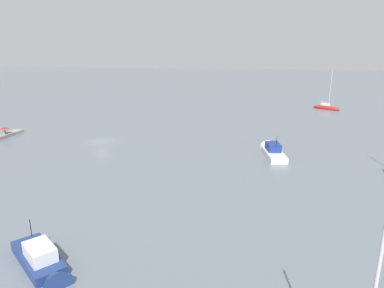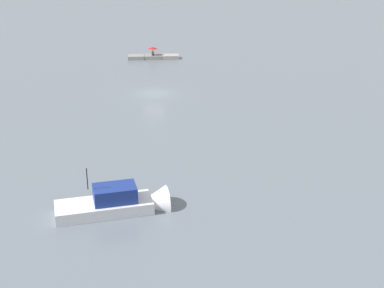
{
  "view_description": "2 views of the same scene",
  "coord_description": "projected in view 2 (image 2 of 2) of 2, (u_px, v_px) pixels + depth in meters",
  "views": [
    {
      "loc": [
        54.01,
        26.75,
        15.64
      ],
      "look_at": [
        6.17,
        17.71,
        2.14
      ],
      "focal_mm": 31.58,
      "sensor_mm": 36.0,
      "label": 1
    },
    {
      "loc": [
        -0.18,
        64.5,
        18.88
      ],
      "look_at": [
        -3.34,
        19.25,
        0.86
      ],
      "focal_mm": 50.89,
      "sensor_mm": 36.0,
      "label": 2
    }
  ],
  "objects": [
    {
      "name": "ground_plane",
      "position": [
        154.0,
        94.0,
        66.76
      ],
      "size": [
        500.0,
        500.0,
        0.0
      ],
      "primitive_type": "plane",
      "color": "slate"
    },
    {
      "name": "seawall_pier",
      "position": [
        153.0,
        57.0,
        84.45
      ],
      "size": [
        7.86,
        1.93,
        0.57
      ],
      "color": "gray",
      "rests_on": "ground_plane"
    },
    {
      "name": "motorboat_white_near",
      "position": [
        123.0,
        204.0,
        38.92
      ],
      "size": [
        8.34,
        3.93,
        4.5
      ],
      "rotation": [
        0.0,
        0.0,
        1.76
      ],
      "color": "silver",
      "rests_on": "ground_plane"
    },
    {
      "name": "umbrella_open_red",
      "position": [
        153.0,
        48.0,
        83.9
      ],
      "size": [
        1.49,
        1.49,
        1.32
      ],
      "color": "black",
      "rests_on": "seawall_pier"
    },
    {
      "name": "person_seated_grey_left",
      "position": [
        153.0,
        54.0,
        84.21
      ],
      "size": [
        0.43,
        0.63,
        0.73
      ],
      "rotation": [
        0.0,
        0.0,
        0.08
      ],
      "color": "#1E2333",
      "rests_on": "seawall_pier"
    }
  ]
}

